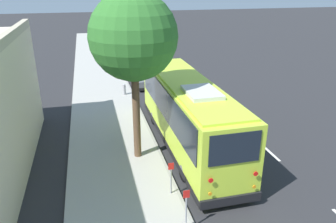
# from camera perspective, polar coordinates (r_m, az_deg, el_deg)

# --- Properties ---
(ground_plane) EXTENTS (160.00, 160.00, 0.00)m
(ground_plane) POSITION_cam_1_polar(r_m,az_deg,el_deg) (17.31, 4.46, -5.50)
(ground_plane) COLOR #28282B
(sidewalk_slab) EXTENTS (80.00, 4.26, 0.15)m
(sidewalk_slab) POSITION_cam_1_polar(r_m,az_deg,el_deg) (16.56, -9.55, -6.82)
(sidewalk_slab) COLOR #A3A099
(sidewalk_slab) RESTS_ON ground
(curb_strip) EXTENTS (80.00, 0.14, 0.15)m
(curb_strip) POSITION_cam_1_polar(r_m,az_deg,el_deg) (16.81, -2.04, -6.04)
(curb_strip) COLOR gray
(curb_strip) RESTS_ON ground
(shuttle_bus) EXTENTS (10.91, 2.69, 3.59)m
(shuttle_bus) POSITION_cam_1_polar(r_m,az_deg,el_deg) (16.28, 3.44, 0.16)
(shuttle_bus) COLOR #BCDB38
(shuttle_bus) RESTS_ON ground
(parked_sedan_gray) EXTENTS (4.42, 1.89, 1.31)m
(parked_sedan_gray) POSITION_cam_1_polar(r_m,az_deg,el_deg) (26.94, -4.30, 6.02)
(parked_sedan_gray) COLOR slate
(parked_sedan_gray) RESTS_ON ground
(parked_sedan_blue) EXTENTS (4.49, 1.92, 1.30)m
(parked_sedan_blue) POSITION_cam_1_polar(r_m,az_deg,el_deg) (32.54, -6.29, 8.70)
(parked_sedan_blue) COLOR navy
(parked_sedan_blue) RESTS_ON ground
(parked_sedan_white) EXTENTS (4.64, 1.73, 1.30)m
(parked_sedan_white) POSITION_cam_1_polar(r_m,az_deg,el_deg) (38.88, -7.53, 10.79)
(parked_sedan_white) COLOR silver
(parked_sedan_white) RESTS_ON ground
(parked_sedan_tan) EXTENTS (4.27, 1.89, 1.31)m
(parked_sedan_tan) POSITION_cam_1_polar(r_m,az_deg,el_deg) (45.38, -8.68, 12.31)
(parked_sedan_tan) COLOR tan
(parked_sedan_tan) RESTS_ON ground
(street_tree) EXTENTS (3.75, 3.75, 8.06)m
(street_tree) POSITION_cam_1_polar(r_m,az_deg,el_deg) (14.07, -6.16, 13.86)
(street_tree) COLOR brown
(street_tree) RESTS_ON sidewalk_slab
(sign_post_near) EXTENTS (0.06, 0.22, 1.49)m
(sign_post_near) POSITION_cam_1_polar(r_m,az_deg,el_deg) (11.29, 3.17, -16.58)
(sign_post_near) COLOR gray
(sign_post_near) RESTS_ON sidewalk_slab
(sign_post_far) EXTENTS (0.06, 0.22, 1.35)m
(sign_post_far) POSITION_cam_1_polar(r_m,az_deg,el_deg) (12.89, 0.52, -11.47)
(sign_post_far) COLOR gray
(sign_post_far) RESTS_ON sidewalk_slab
(fire_hydrant) EXTENTS (0.22, 0.22, 0.81)m
(fire_hydrant) POSITION_cam_1_polar(r_m,az_deg,el_deg) (24.16, -7.64, 3.86)
(fire_hydrant) COLOR #99999E
(fire_hydrant) RESTS_ON sidewalk_slab
(lane_stripe_mid) EXTENTS (2.40, 0.14, 0.01)m
(lane_stripe_mid) POSITION_cam_1_polar(r_m,az_deg,el_deg) (17.38, 16.84, -6.33)
(lane_stripe_mid) COLOR silver
(lane_stripe_mid) RESTS_ON ground
(lane_stripe_ahead) EXTENTS (2.40, 0.14, 0.01)m
(lane_stripe_ahead) POSITION_cam_1_polar(r_m,az_deg,el_deg) (22.22, 9.21, 0.65)
(lane_stripe_ahead) COLOR silver
(lane_stripe_ahead) RESTS_ON ground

